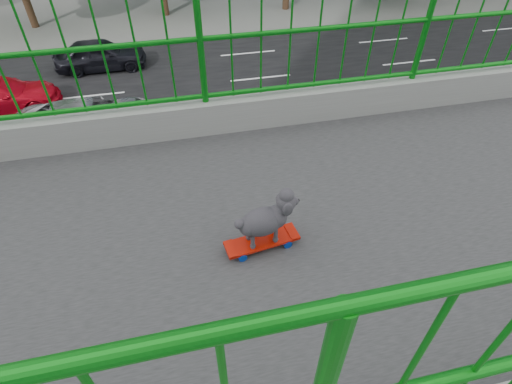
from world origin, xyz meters
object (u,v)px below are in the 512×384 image
object	(u,v)px
poodle	(266,219)
car_0	(215,227)
car_3	(0,95)
skateboard	(262,242)
car_2	(91,122)
car_4	(100,55)
car_5	(453,186)

from	to	relation	value
poodle	car_0	size ratio (longest dim) A/B	0.10
car_0	car_3	xyz separation A→B (m)	(-9.60, -7.81, -0.02)
skateboard	car_2	distance (m)	14.45
car_4	car_5	world-z (taller)	car_5
car_2	car_4	size ratio (longest dim) A/B	1.28
poodle	car_0	bearing A→B (deg)	171.11
poodle	car_2	size ratio (longest dim) A/B	0.08
skateboard	car_4	distance (m)	20.25
skateboard	car_3	world-z (taller)	skateboard
car_2	car_3	world-z (taller)	car_2
car_4	car_5	xyz separation A→B (m)	(12.80, 11.37, 0.05)
car_3	car_2	bearing A→B (deg)	-128.87
poodle	car_5	world-z (taller)	poodle
poodle	car_3	size ratio (longest dim) A/B	0.09
poodle	car_5	bearing A→B (deg)	120.73
poodle	car_2	xyz separation A→B (m)	(-12.48, -3.72, -6.48)
car_3	car_5	xyz separation A→B (m)	(9.60, 15.32, 0.11)
car_2	car_3	xyz separation A→B (m)	(-3.20, -3.97, -0.09)
skateboard	car_3	size ratio (longest dim) A/B	0.11
car_4	car_0	bearing A→B (deg)	-163.24
poodle	car_4	xyz separation A→B (m)	(-18.88, -3.74, -6.52)
skateboard	car_2	bearing A→B (deg)	-171.31
skateboard	car_3	xyz separation A→B (m)	(-15.68, -7.67, -6.36)
car_0	car_5	bearing A→B (deg)	90.00
car_5	car_3	bearing A→B (deg)	-122.07
car_0	car_3	bearing A→B (deg)	-140.89
poodle	car_4	bearing A→B (deg)	-176.61
car_2	car_5	bearing A→B (deg)	-119.41
skateboard	car_5	bearing A→B (deg)	120.66
car_4	car_3	bearing A→B (deg)	129.00
car_5	car_0	bearing A→B (deg)	-90.00
car_2	car_3	distance (m)	5.10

